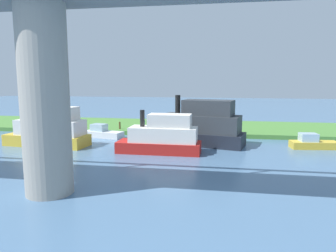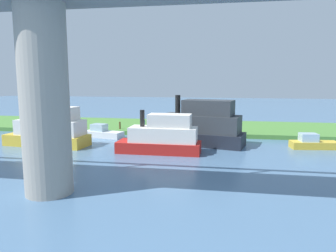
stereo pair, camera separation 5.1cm
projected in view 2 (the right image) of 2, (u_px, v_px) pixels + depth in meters
ground_plane at (169, 136)px, 37.78m from camera, size 160.00×160.00×0.00m
grassy_bank at (176, 127)px, 43.59m from camera, size 80.00×12.00×0.50m
bridge_pylon at (45, 102)px, 18.23m from camera, size 2.77×2.77×10.97m
person_on_bank at (144, 123)px, 40.08m from camera, size 0.51×0.51×1.39m
mooring_post at (120, 125)px, 40.05m from camera, size 0.20×0.20×0.92m
skiff_small at (199, 126)px, 32.90m from camera, size 10.48×5.44×5.11m
motorboat_white at (103, 133)px, 37.13m from camera, size 4.89×2.64×1.55m
riverboat_paddlewheel at (49, 130)px, 32.32m from camera, size 8.84×3.65×4.40m
pontoon_yellow at (162, 137)px, 29.24m from camera, size 7.74×2.61×3.95m
motorboat_red at (313, 143)px, 31.15m from camera, size 4.64×2.13×1.49m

